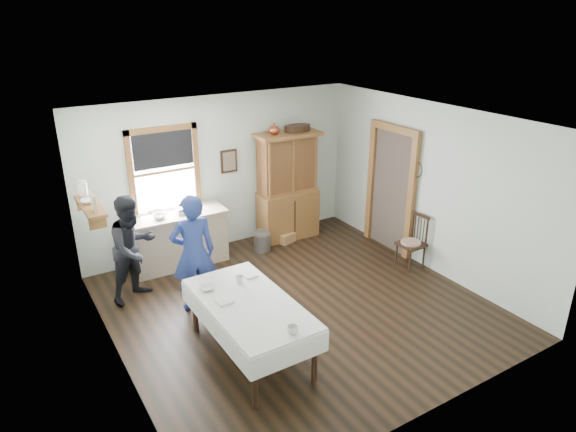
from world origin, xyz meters
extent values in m
cube|color=black|center=(0.00, 0.00, 0.01)|extent=(5.00, 5.00, 0.01)
cube|color=silver|center=(0.00, 0.00, 2.70)|extent=(5.00, 5.00, 0.01)
cube|color=silver|center=(0.00, 2.50, 1.35)|extent=(5.00, 0.01, 2.70)
cube|color=silver|center=(0.00, -2.50, 1.35)|extent=(5.00, 0.01, 2.70)
cube|color=silver|center=(-2.50, 0.00, 1.35)|extent=(0.01, 5.00, 2.70)
cube|color=silver|center=(2.50, 0.00, 1.35)|extent=(0.01, 5.00, 2.70)
cube|color=white|center=(-1.00, 2.48, 1.55)|extent=(1.00, 0.02, 1.30)
cube|color=olive|center=(-1.00, 2.46, 2.25)|extent=(1.18, 0.06, 0.09)
cube|color=olive|center=(-1.00, 2.46, 0.85)|extent=(1.18, 0.06, 0.09)
cube|color=olive|center=(-1.54, 2.46, 1.55)|extent=(0.09, 0.06, 1.48)
cube|color=olive|center=(-0.46, 2.46, 1.55)|extent=(0.09, 0.06, 1.48)
cube|color=black|center=(-1.00, 2.44, 1.92)|extent=(0.98, 0.03, 0.57)
cube|color=#4E4137|center=(2.47, 0.85, 1.05)|extent=(0.03, 0.90, 2.10)
cube|color=olive|center=(2.44, 0.34, 1.05)|extent=(0.08, 0.12, 2.10)
cube|color=olive|center=(2.44, 1.36, 1.05)|extent=(0.08, 0.12, 2.10)
cube|color=olive|center=(2.44, 0.85, 2.16)|extent=(0.08, 1.14, 0.12)
cube|color=olive|center=(-2.37, 1.50, 1.55)|extent=(0.24, 1.00, 0.04)
cube|color=olive|center=(-2.37, 1.10, 1.45)|extent=(0.22, 0.03, 0.18)
cube|color=olive|center=(-2.37, 1.90, 1.45)|extent=(0.22, 0.03, 0.18)
cube|color=tan|center=(-2.37, 1.20, 1.68)|extent=(0.03, 0.22, 0.24)
cylinder|color=silver|center=(-2.37, 1.85, 1.68)|extent=(0.12, 0.12, 0.22)
cube|color=black|center=(0.15, 2.46, 1.55)|extent=(0.30, 0.04, 0.40)
torus|color=black|center=(2.45, 0.30, 1.72)|extent=(0.01, 0.27, 0.27)
cube|color=tan|center=(-0.97, 2.15, 0.46)|extent=(1.61, 0.64, 0.92)
cube|color=olive|center=(1.17, 2.17, 0.99)|extent=(1.19, 0.60, 1.98)
cube|color=silver|center=(-1.10, -0.65, 0.38)|extent=(1.02, 1.92, 0.76)
cube|color=black|center=(2.25, 0.06, 0.46)|extent=(0.44, 0.44, 0.92)
cube|color=gray|center=(0.46, 1.89, 0.16)|extent=(0.31, 0.31, 0.32)
cube|color=tan|center=(1.00, 1.96, 0.09)|extent=(0.35, 0.29, 0.18)
imported|color=navy|center=(-1.24, 0.75, 0.80)|extent=(0.63, 0.47, 1.59)
imported|color=black|center=(-1.88, 1.48, 0.74)|extent=(0.89, 0.80, 1.48)
imported|color=silver|center=(-1.00, -1.46, 0.81)|extent=(0.13, 0.13, 0.09)
imported|color=silver|center=(-1.00, -0.19, 0.82)|extent=(0.13, 0.13, 0.10)
imported|color=silver|center=(-1.41, -0.12, 0.79)|extent=(0.25, 0.25, 0.05)
imported|color=#74644D|center=(-1.32, 2.30, 0.93)|extent=(0.23, 0.27, 0.02)
imported|color=silver|center=(-1.27, 2.08, 0.95)|extent=(0.28, 0.28, 0.07)
imported|color=silver|center=(-2.37, 1.55, 1.60)|extent=(0.22, 0.22, 0.05)
camera|label=1|loc=(-3.46, -5.38, 4.02)|focal=32.00mm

